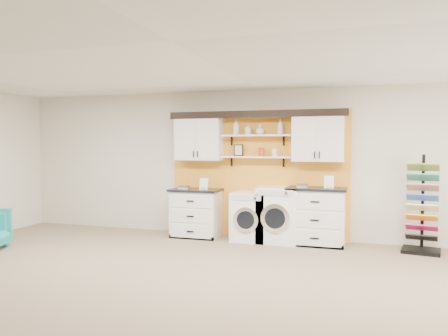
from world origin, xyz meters
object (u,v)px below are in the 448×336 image
(base_cabinet_left, at_px, (196,213))
(base_cabinet_right, at_px, (316,216))
(dryer, at_px, (278,214))
(sample_rack, at_px, (422,221))
(washer, at_px, (250,216))

(base_cabinet_left, bearing_deg, base_cabinet_right, -0.00)
(base_cabinet_right, xyz_separation_m, dryer, (-0.67, -0.00, -0.00))
(sample_rack, bearing_deg, base_cabinet_left, -170.62)
(base_cabinet_left, height_order, base_cabinet_right, base_cabinet_right)
(washer, bearing_deg, base_cabinet_right, 0.16)
(base_cabinet_right, relative_size, dryer, 1.03)
(base_cabinet_right, distance_m, sample_rack, 1.70)
(base_cabinet_left, height_order, washer, base_cabinet_left)
(dryer, distance_m, sample_rack, 2.37)
(dryer, bearing_deg, washer, -180.00)
(base_cabinet_right, bearing_deg, washer, -179.84)
(base_cabinet_right, xyz_separation_m, sample_rack, (1.70, -0.05, 0.01))
(washer, xyz_separation_m, dryer, (0.52, 0.00, 0.06))
(base_cabinet_left, distance_m, sample_rack, 3.96)
(sample_rack, bearing_deg, dryer, -171.00)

